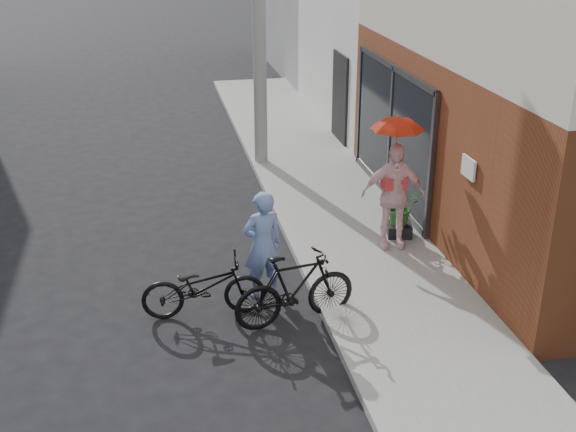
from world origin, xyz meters
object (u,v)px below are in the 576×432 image
object	(u,v)px
bike_left	(204,287)
planter	(399,229)
utility_pole	(259,1)
bike_right	(295,289)
officer	(263,245)
kimono_woman	(393,196)

from	to	relation	value
bike_left	planter	distance (m)	3.87
utility_pole	bike_right	distance (m)	7.16
utility_pole	planter	size ratio (longest dim) A/B	17.60
bike_left	bike_right	bearing A→B (deg)	-107.63
officer	bike_left	xyz separation A→B (m)	(-0.89, -0.39, -0.37)
bike_left	planter	bearing A→B (deg)	-61.05
officer	planter	size ratio (longest dim) A/B	4.09
utility_pole	bike_right	world-z (taller)	utility_pole
utility_pole	kimono_woman	distance (m)	5.45
utility_pole	bike_left	size ratio (longest dim) A/B	4.11
planter	utility_pole	bearing A→B (deg)	111.05
officer	bike_left	size ratio (longest dim) A/B	0.96
bike_right	kimono_woman	world-z (taller)	kimono_woman
bike_left	kimono_woman	xyz separation A→B (m)	(3.18, 1.42, 0.55)
bike_left	bike_right	world-z (taller)	bike_right
bike_right	kimono_woman	size ratio (longest dim) A/B	0.99
bike_left	planter	world-z (taller)	bike_left
utility_pole	bike_left	bearing A→B (deg)	-106.49
kimono_woman	planter	xyz separation A→B (m)	(0.27, 0.33, -0.77)
officer	planter	bearing A→B (deg)	-163.30
utility_pole	planter	bearing A→B (deg)	-68.95
utility_pole	bike_right	bearing A→B (deg)	-95.28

